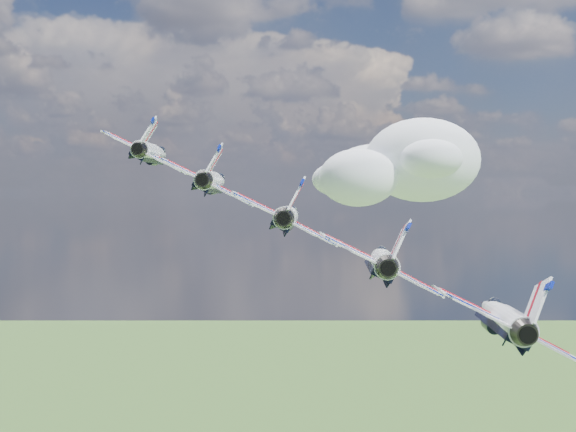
# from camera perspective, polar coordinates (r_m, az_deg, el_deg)

# --- Properties ---
(cloud_far) EXTENTS (58.33, 45.83, 22.91)m
(cloud_far) POSITION_cam_1_polar(r_m,az_deg,el_deg) (284.05, 7.33, 3.26)
(cloud_far) COLOR white
(jet_0) EXTENTS (13.24, 17.35, 9.50)m
(jet_0) POSITION_cam_1_polar(r_m,az_deg,el_deg) (99.71, -9.59, 4.48)
(jet_0) COLOR white
(jet_1) EXTENTS (13.24, 17.35, 9.50)m
(jet_1) POSITION_cam_1_polar(r_m,az_deg,el_deg) (89.46, -5.31, 2.49)
(jet_1) COLOR white
(jet_2) EXTENTS (13.24, 17.35, 9.50)m
(jet_2) POSITION_cam_1_polar(r_m,az_deg,el_deg) (79.98, 0.00, -0.00)
(jet_2) COLOR white
(jet_3) EXTENTS (13.24, 17.35, 9.50)m
(jet_3) POSITION_cam_1_polar(r_m,az_deg,el_deg) (71.55, 6.65, -3.12)
(jet_3) COLOR white
(jet_4) EXTENTS (13.24, 17.35, 9.50)m
(jet_4) POSITION_cam_1_polar(r_m,az_deg,el_deg) (64.58, 14.96, -6.92)
(jet_4) COLOR white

